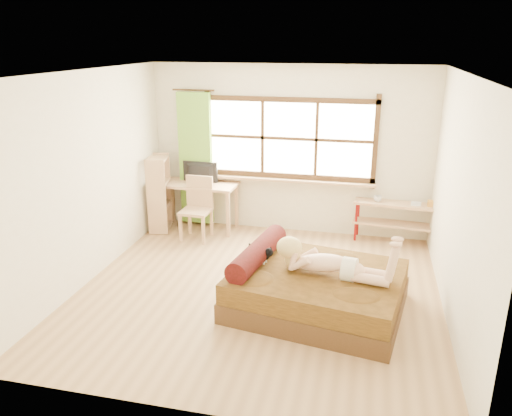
% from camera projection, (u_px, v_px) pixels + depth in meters
% --- Properties ---
extents(floor, '(4.50, 4.50, 0.00)m').
position_uv_depth(floor, '(258.00, 291.00, 6.37)').
color(floor, '#9E754C').
rests_on(floor, ground).
extents(ceiling, '(4.50, 4.50, 0.00)m').
position_uv_depth(ceiling, '(259.00, 73.00, 5.50)').
color(ceiling, white).
rests_on(ceiling, wall_back).
extents(wall_back, '(4.50, 0.00, 4.50)m').
position_uv_depth(wall_back, '(289.00, 151.00, 8.01)').
color(wall_back, silver).
rests_on(wall_back, floor).
extents(wall_front, '(4.50, 0.00, 4.50)m').
position_uv_depth(wall_front, '(194.00, 271.00, 3.86)').
color(wall_front, silver).
rests_on(wall_front, floor).
extents(wall_left, '(0.00, 4.50, 4.50)m').
position_uv_depth(wall_left, '(88.00, 179.00, 6.41)').
color(wall_left, silver).
rests_on(wall_left, floor).
extents(wall_right, '(0.00, 4.50, 4.50)m').
position_uv_depth(wall_right, '(459.00, 203.00, 5.45)').
color(wall_right, silver).
rests_on(wall_right, floor).
extents(window, '(2.80, 0.16, 1.46)m').
position_uv_depth(window, '(289.00, 141.00, 7.93)').
color(window, '#FFEDBF').
rests_on(window, wall_back).
extents(curtain, '(0.55, 0.10, 2.20)m').
position_uv_depth(curtain, '(196.00, 160.00, 8.29)').
color(curtain, '#609528').
rests_on(curtain, wall_back).
extents(bed, '(2.16, 1.85, 0.74)m').
position_uv_depth(bed, '(313.00, 288.00, 5.89)').
color(bed, '#362410').
rests_on(bed, floor).
extents(woman, '(1.40, 0.60, 0.58)m').
position_uv_depth(woman, '(332.00, 252.00, 5.63)').
color(woman, '#E4B093').
rests_on(woman, bed).
extents(kitten, '(0.31, 0.16, 0.23)m').
position_uv_depth(kitten, '(259.00, 254.00, 6.01)').
color(kitten, black).
rests_on(kitten, bed).
extents(desk, '(1.29, 0.63, 0.79)m').
position_uv_depth(desk, '(199.00, 189.00, 8.25)').
color(desk, tan).
rests_on(desk, floor).
extents(monitor, '(0.60, 0.10, 0.34)m').
position_uv_depth(monitor, '(199.00, 173.00, 8.21)').
color(monitor, black).
rests_on(monitor, desk).
extents(chair, '(0.46, 0.46, 1.00)m').
position_uv_depth(chair, '(198.00, 204.00, 7.94)').
color(chair, tan).
rests_on(chair, floor).
extents(pipe_shelf, '(1.33, 0.46, 0.74)m').
position_uv_depth(pipe_shelf, '(397.00, 214.00, 7.75)').
color(pipe_shelf, tan).
rests_on(pipe_shelf, floor).
extents(cup, '(0.13, 0.13, 0.10)m').
position_uv_depth(cup, '(378.00, 199.00, 7.74)').
color(cup, gray).
rests_on(cup, pipe_shelf).
extents(book, '(0.17, 0.22, 0.02)m').
position_uv_depth(book, '(411.00, 203.00, 7.65)').
color(book, gray).
rests_on(book, pipe_shelf).
extents(bookshelf, '(0.42, 0.60, 1.25)m').
position_uv_depth(bookshelf, '(159.00, 193.00, 8.24)').
color(bookshelf, tan).
rests_on(bookshelf, floor).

